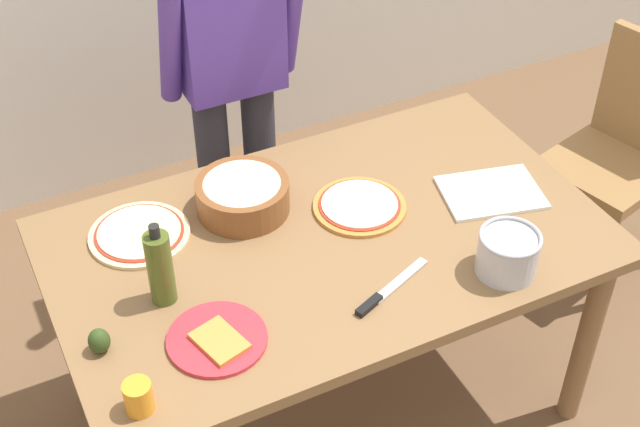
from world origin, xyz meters
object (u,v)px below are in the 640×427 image
object	(u,v)px
cutting_board_white	(491,193)
avocado	(99,341)
pizza_raw_on_board	(139,234)
popcorn_bowl	(242,193)
plate_with_slice	(217,339)
cup_orange	(139,397)
chair_wooden_right	(621,147)
chef_knife	(384,293)
olive_oil_bottle	(160,267)
person_cook	(231,63)
dining_table	(327,259)
steel_pot	(508,253)
pizza_cooked_on_tray	(360,206)

from	to	relation	value
cutting_board_white	avocado	size ratio (longest dim) A/B	4.29
pizza_raw_on_board	avocado	bearing A→B (deg)	-120.13
pizza_raw_on_board	avocado	distance (m)	0.44
popcorn_bowl	pizza_raw_on_board	bearing A→B (deg)	176.56
plate_with_slice	cup_orange	bearing A→B (deg)	-153.99
chair_wooden_right	avocado	world-z (taller)	chair_wooden_right
popcorn_bowl	plate_with_slice	bearing A→B (deg)	-119.68
plate_with_slice	chef_knife	size ratio (longest dim) A/B	0.93
plate_with_slice	olive_oil_bottle	bearing A→B (deg)	108.78
popcorn_bowl	avocado	bearing A→B (deg)	-146.22
plate_with_slice	cutting_board_white	bearing A→B (deg)	11.20
person_cook	popcorn_bowl	size ratio (longest dim) A/B	5.79
popcorn_bowl	dining_table	bearing A→B (deg)	-52.72
dining_table	cutting_board_white	world-z (taller)	cutting_board_white
dining_table	steel_pot	world-z (taller)	steel_pot
steel_pot	chef_knife	bearing A→B (deg)	169.45
pizza_raw_on_board	chef_knife	size ratio (longest dim) A/B	1.06
steel_pot	cup_orange	xyz separation A→B (m)	(-1.06, -0.01, -0.02)
person_cook	dining_table	bearing A→B (deg)	-90.99
plate_with_slice	olive_oil_bottle	world-z (taller)	olive_oil_bottle
chef_knife	popcorn_bowl	bearing A→B (deg)	111.48
person_cook	olive_oil_bottle	world-z (taller)	person_cook
plate_with_slice	olive_oil_bottle	distance (m)	0.24
person_cook	steel_pot	size ratio (longest dim) A/B	9.34
olive_oil_bottle	cup_orange	world-z (taller)	olive_oil_bottle
dining_table	chair_wooden_right	bearing A→B (deg)	8.14
pizza_raw_on_board	pizza_cooked_on_tray	xyz separation A→B (m)	(0.64, -0.17, -0.00)
dining_table	plate_with_slice	size ratio (longest dim) A/B	6.15
pizza_raw_on_board	person_cook	bearing A→B (deg)	45.51
pizza_cooked_on_tray	plate_with_slice	bearing A→B (deg)	-151.69
steel_pot	chef_knife	world-z (taller)	steel_pot
olive_oil_bottle	dining_table	bearing A→B (deg)	3.44
popcorn_bowl	steel_pot	distance (m)	0.79
olive_oil_bottle	steel_pot	world-z (taller)	olive_oil_bottle
pizza_raw_on_board	olive_oil_bottle	distance (m)	0.29
pizza_cooked_on_tray	plate_with_slice	world-z (taller)	plate_with_slice
chair_wooden_right	cutting_board_white	xyz separation A→B (m)	(-0.78, -0.23, 0.23)
chair_wooden_right	avocado	distance (m)	2.07
person_cook	plate_with_slice	world-z (taller)	person_cook
dining_table	avocado	distance (m)	0.73
olive_oil_bottle	steel_pot	size ratio (longest dim) A/B	1.48
cup_orange	olive_oil_bottle	bearing A→B (deg)	62.45
pizza_cooked_on_tray	plate_with_slice	xyz separation A→B (m)	(-0.58, -0.31, -0.00)
person_cook	cup_orange	distance (m)	1.32
pizza_raw_on_board	cup_orange	distance (m)	0.63
steel_pot	cup_orange	bearing A→B (deg)	-179.48
chef_knife	cutting_board_white	bearing A→B (deg)	24.76
cutting_board_white	chef_knife	distance (m)	0.56
dining_table	pizza_cooked_on_tray	size ratio (longest dim) A/B	5.66
dining_table	cup_orange	distance (m)	0.78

